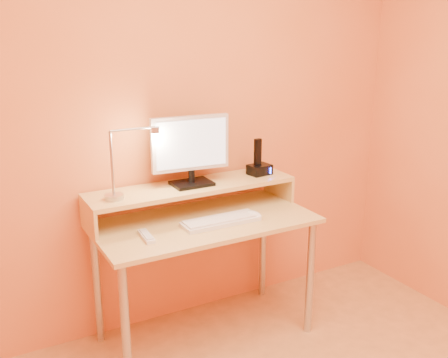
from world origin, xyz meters
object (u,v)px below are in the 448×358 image
keyboard (221,221)px  mouse (253,215)px  monitor_panel (190,143)px  lamp_base (114,197)px  phone_dock (259,170)px  remote_control (146,236)px

keyboard → mouse: (0.20, -0.01, 0.01)m
monitor_panel → lamp_base: monitor_panel is taller
lamp_base → mouse: 0.76m
lamp_base → keyboard: bearing=-21.9°
phone_dock → keyboard: phone_dock is taller
lamp_base → keyboard: size_ratio=0.23×
monitor_panel → lamp_base: 0.51m
phone_dock → keyboard: size_ratio=0.30×
monitor_panel → mouse: size_ratio=3.84×
mouse → remote_control: 0.62m
keyboard → mouse: mouse is taller
phone_dock → remote_control: phone_dock is taller
phone_dock → keyboard: 0.49m
lamp_base → mouse: bearing=-17.3°
monitor_panel → phone_dock: (0.45, -0.01, -0.21)m
monitor_panel → keyboard: bearing=-72.0°
mouse → remote_control: bearing=167.1°
phone_dock → remote_control: size_ratio=0.77×
monitor_panel → remote_control: size_ratio=2.63×
monitor_panel → remote_control: monitor_panel is taller
keyboard → mouse: bearing=-3.9°
monitor_panel → mouse: monitor_panel is taller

